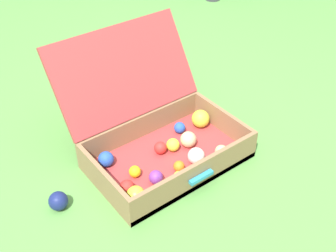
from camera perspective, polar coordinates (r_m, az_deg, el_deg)
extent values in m
plane|color=#569342|center=(1.75, -1.05, -6.45)|extent=(16.00, 16.00, 0.00)
cube|color=#B23838|center=(1.80, 0.00, -4.54)|extent=(0.64, 0.40, 0.03)
cube|color=olive|center=(1.64, -8.70, -7.51)|extent=(0.02, 0.40, 0.13)
cube|color=olive|center=(1.92, 7.36, 0.44)|extent=(0.02, 0.40, 0.13)
cube|color=olive|center=(1.65, 4.00, -6.65)|extent=(0.60, 0.02, 0.13)
cube|color=olive|center=(1.88, -3.50, -0.24)|extent=(0.60, 0.02, 0.13)
cube|color=#B23838|center=(1.83, -5.85, 7.29)|extent=(0.64, 0.23, 0.34)
cube|color=teal|center=(1.64, 4.49, -6.88)|extent=(0.11, 0.02, 0.02)
sphere|color=blue|center=(1.90, 1.58, -0.22)|extent=(0.05, 0.05, 0.05)
sphere|color=#CCDB38|center=(1.67, 1.45, -6.83)|extent=(0.04, 0.04, 0.04)
sphere|color=orange|center=(1.71, 1.49, -5.44)|extent=(0.05, 0.05, 0.05)
sphere|color=yellow|center=(1.70, -4.48, -6.13)|extent=(0.05, 0.05, 0.05)
sphere|color=white|center=(1.75, 3.82, -4.04)|extent=(0.07, 0.07, 0.07)
sphere|color=blue|center=(1.75, -8.35, -4.42)|extent=(0.06, 0.06, 0.06)
sphere|color=#D1B784|center=(1.83, 2.75, -1.81)|extent=(0.07, 0.07, 0.07)
sphere|color=#CCDB38|center=(1.81, 0.67, -2.56)|extent=(0.06, 0.06, 0.06)
sphere|color=purple|center=(1.66, -1.64, -6.90)|extent=(0.06, 0.06, 0.06)
sphere|color=#D1B784|center=(1.79, 7.19, -3.41)|extent=(0.06, 0.06, 0.06)
sphere|color=red|center=(1.63, -5.53, -8.19)|extent=(0.06, 0.06, 0.06)
sphere|color=#CCDB38|center=(1.94, 4.40, 0.99)|extent=(0.08, 0.08, 0.08)
sphere|color=red|center=(1.79, -1.04, -2.96)|extent=(0.05, 0.05, 0.05)
sphere|color=#CCDB38|center=(1.59, -4.34, -9.28)|extent=(0.07, 0.07, 0.07)
sphere|color=navy|center=(1.65, -14.54, -9.73)|extent=(0.07, 0.07, 0.07)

